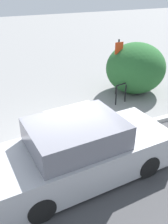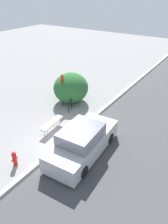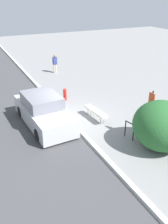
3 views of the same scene
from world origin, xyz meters
TOP-DOWN VIEW (x-y plane):
  - ground_plane at (0.00, 0.00)m, footprint 60.00×60.00m
  - road_strip at (0.00, -5.15)m, footprint 60.00×10.00m
  - curb at (0.00, 0.00)m, footprint 60.00×0.20m
  - bench at (0.42, 1.32)m, footprint 1.76×0.52m
  - bike_rack at (2.78, 1.79)m, footprint 0.55×0.16m
  - sign_post at (3.08, 2.62)m, footprint 0.36×0.08m
  - fire_hydrant at (-2.72, 0.85)m, footprint 0.36×0.22m
  - shrub_hedge at (3.93, 2.54)m, footprint 2.50×2.39m
  - parked_car_near at (-0.30, -1.28)m, footprint 4.52×2.01m

SIDE VIEW (x-z plane):
  - ground_plane at x=0.00m, z-range 0.00..0.00m
  - road_strip at x=0.00m, z-range 0.00..0.01m
  - curb at x=0.00m, z-range 0.00..0.13m
  - fire_hydrant at x=-2.72m, z-range 0.03..0.79m
  - bench at x=0.42m, z-range 0.20..0.72m
  - bike_rack at x=2.78m, z-range 0.09..0.91m
  - parked_car_near at x=-0.30m, z-range -0.08..1.47m
  - shrub_hedge at x=3.93m, z-range 0.00..2.11m
  - sign_post at x=3.08m, z-range 0.23..2.53m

